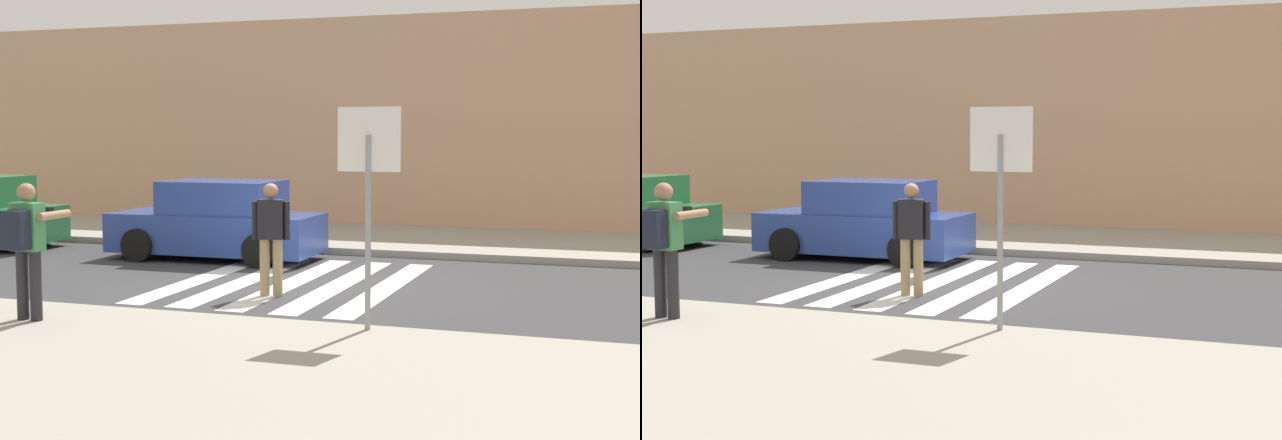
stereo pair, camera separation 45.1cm
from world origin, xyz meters
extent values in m
plane|color=#38383A|center=(0.00, 0.00, 0.00)|extent=(120.00, 120.00, 0.00)
cube|color=#9E998C|center=(0.00, -6.20, 0.07)|extent=(60.00, 6.00, 0.14)
cube|color=#9E998C|center=(0.00, 6.00, 0.07)|extent=(60.00, 4.80, 0.14)
cube|color=tan|center=(0.00, 10.40, 2.71)|extent=(56.00, 4.00, 5.42)
cube|color=silver|center=(-1.60, 0.20, 0.00)|extent=(0.44, 5.20, 0.01)
cube|color=silver|center=(-0.80, 0.20, 0.00)|extent=(0.44, 5.20, 0.01)
cube|color=silver|center=(0.00, 0.20, 0.00)|extent=(0.44, 5.20, 0.01)
cube|color=silver|center=(0.80, 0.20, 0.00)|extent=(0.44, 5.20, 0.01)
cube|color=silver|center=(1.60, 0.20, 0.00)|extent=(0.44, 5.20, 0.01)
cylinder|color=gray|center=(2.32, -3.45, 1.30)|extent=(0.07, 0.07, 2.32)
cube|color=white|center=(2.32, -3.44, 2.41)|extent=(0.76, 0.03, 0.76)
cube|color=red|center=(2.32, -3.42, 2.41)|extent=(0.66, 0.02, 0.66)
cylinder|color=#232328|center=(-1.96, -4.30, 0.58)|extent=(0.15, 0.15, 0.88)
cylinder|color=#232328|center=(-1.76, -4.30, 0.58)|extent=(0.15, 0.15, 0.88)
cube|color=#3D844C|center=(-1.86, -4.30, 1.32)|extent=(0.38, 0.25, 0.60)
sphere|color=#A37556|center=(-1.86, -4.30, 1.75)|extent=(0.23, 0.23, 0.23)
cylinder|color=#A37556|center=(-2.09, -4.07, 1.46)|extent=(0.11, 0.58, 0.10)
cylinder|color=#A37556|center=(-1.61, -4.08, 1.46)|extent=(0.11, 0.58, 0.10)
cube|color=black|center=(-1.85, -3.90, 1.49)|extent=(0.14, 0.10, 0.10)
cube|color=black|center=(-1.86, -4.53, 1.30)|extent=(0.32, 0.21, 0.48)
cylinder|color=tan|center=(0.02, -1.12, 0.44)|extent=(0.15, 0.15, 0.88)
cylinder|color=tan|center=(0.22, -1.08, 0.44)|extent=(0.15, 0.15, 0.88)
cube|color=black|center=(0.12, -1.10, 1.18)|extent=(0.42, 0.32, 0.60)
sphere|color=#A37556|center=(0.12, -1.10, 1.61)|extent=(0.23, 0.23, 0.23)
cylinder|color=black|center=(-0.11, -1.15, 1.16)|extent=(0.10, 0.10, 0.58)
cylinder|color=black|center=(0.35, -1.04, 1.16)|extent=(0.10, 0.10, 0.58)
cube|color=slate|center=(-7.30, 2.30, 1.23)|extent=(0.10, 1.50, 0.51)
cylinder|color=black|center=(-7.15, 1.45, 0.32)|extent=(0.64, 0.22, 0.64)
cylinder|color=black|center=(-7.15, 3.15, 0.32)|extent=(0.64, 0.22, 0.64)
cube|color=#284293|center=(-2.42, 2.30, 0.53)|extent=(4.10, 1.70, 0.76)
cube|color=#284293|center=(-2.27, 2.30, 1.23)|extent=(2.20, 1.56, 0.64)
cube|color=slate|center=(-3.34, 2.30, 1.23)|extent=(0.10, 1.50, 0.54)
cube|color=slate|center=(-1.30, 2.30, 1.23)|extent=(0.10, 1.50, 0.51)
cylinder|color=black|center=(-3.69, 1.45, 0.32)|extent=(0.64, 0.22, 0.64)
cylinder|color=black|center=(-3.69, 3.15, 0.32)|extent=(0.64, 0.22, 0.64)
cylinder|color=black|center=(-1.15, 1.45, 0.32)|extent=(0.64, 0.22, 0.64)
cylinder|color=black|center=(-1.15, 3.15, 0.32)|extent=(0.64, 0.22, 0.64)
camera|label=1|loc=(5.17, -13.55, 2.49)|focal=50.00mm
camera|label=2|loc=(5.59, -13.39, 2.49)|focal=50.00mm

